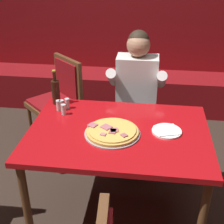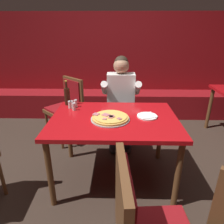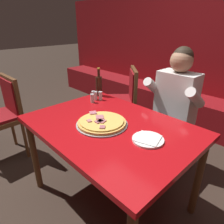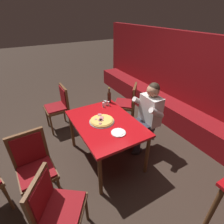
{
  "view_description": "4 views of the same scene",
  "coord_description": "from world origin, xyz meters",
  "px_view_note": "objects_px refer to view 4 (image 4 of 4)",
  "views": [
    {
      "loc": [
        0.19,
        -1.88,
        1.92
      ],
      "look_at": [
        -0.06,
        0.11,
        0.85
      ],
      "focal_mm": 50.0,
      "sensor_mm": 36.0,
      "label": 1
    },
    {
      "loc": [
        0.02,
        -1.86,
        1.59
      ],
      "look_at": [
        -0.03,
        0.25,
        0.72
      ],
      "focal_mm": 32.0,
      "sensor_mm": 36.0,
      "label": 2
    },
    {
      "loc": [
        0.99,
        -0.92,
        1.47
      ],
      "look_at": [
        -0.21,
        0.22,
        0.73
      ],
      "focal_mm": 32.0,
      "sensor_mm": 36.0,
      "label": 3
    },
    {
      "loc": [
        2.02,
        -1.03,
        2.29
      ],
      "look_at": [
        0.09,
        0.06,
        0.97
      ],
      "focal_mm": 28.0,
      "sensor_mm": 36.0,
      "label": 4
    }
  ],
  "objects_px": {
    "plate_white_paper": "(118,133)",
    "diner_seated_blue_shirt": "(146,115)",
    "beer_bottle": "(109,97)",
    "dining_chair_near_right": "(128,102)",
    "shaker_black_pepper": "(108,104)",
    "shaker_parmesan": "(106,103)",
    "pizza": "(102,121)",
    "dining_chair_far_left": "(59,104)",
    "shaker_red_pepper_flakes": "(103,105)",
    "main_dining_table": "(106,126)",
    "dining_chair_near_left": "(34,164)",
    "shaker_oregano": "(105,103)",
    "dining_chair_far_right": "(55,205)"
  },
  "relations": [
    {
      "from": "plate_white_paper",
      "to": "diner_seated_blue_shirt",
      "type": "distance_m",
      "value": 0.77
    },
    {
      "from": "beer_bottle",
      "to": "dining_chair_near_right",
      "type": "bearing_deg",
      "value": 105.4
    },
    {
      "from": "shaker_black_pepper",
      "to": "shaker_parmesan",
      "type": "height_order",
      "value": "same"
    },
    {
      "from": "pizza",
      "to": "shaker_parmesan",
      "type": "distance_m",
      "value": 0.54
    },
    {
      "from": "dining_chair_far_left",
      "to": "dining_chair_near_right",
      "type": "relative_size",
      "value": 1.01
    },
    {
      "from": "dining_chair_near_right",
      "to": "shaker_red_pepper_flakes",
      "type": "bearing_deg",
      "value": -70.25
    },
    {
      "from": "shaker_red_pepper_flakes",
      "to": "dining_chair_far_left",
      "type": "bearing_deg",
      "value": -145.4
    },
    {
      "from": "main_dining_table",
      "to": "plate_white_paper",
      "type": "xyz_separation_m",
      "value": [
        0.34,
        0.03,
        0.09
      ]
    },
    {
      "from": "beer_bottle",
      "to": "shaker_black_pepper",
      "type": "bearing_deg",
      "value": -34.92
    },
    {
      "from": "main_dining_table",
      "to": "shaker_parmesan",
      "type": "xyz_separation_m",
      "value": [
        -0.48,
        0.26,
        0.12
      ]
    },
    {
      "from": "pizza",
      "to": "dining_chair_near_left",
      "type": "height_order",
      "value": "dining_chair_near_left"
    },
    {
      "from": "shaker_oregano",
      "to": "dining_chair_near_left",
      "type": "relative_size",
      "value": 0.08
    },
    {
      "from": "shaker_parmesan",
      "to": "shaker_red_pepper_flakes",
      "type": "relative_size",
      "value": 1.0
    },
    {
      "from": "shaker_oregano",
      "to": "diner_seated_blue_shirt",
      "type": "bearing_deg",
      "value": 39.98
    },
    {
      "from": "main_dining_table",
      "to": "shaker_parmesan",
      "type": "distance_m",
      "value": 0.56
    },
    {
      "from": "pizza",
      "to": "plate_white_paper",
      "type": "xyz_separation_m",
      "value": [
        0.38,
        0.07,
        -0.01
      ]
    },
    {
      "from": "diner_seated_blue_shirt",
      "to": "dining_chair_near_left",
      "type": "xyz_separation_m",
      "value": [
        0.09,
        -1.87,
        -0.11
      ]
    },
    {
      "from": "shaker_parmesan",
      "to": "dining_chair_far_left",
      "type": "relative_size",
      "value": 0.09
    },
    {
      "from": "dining_chair_far_right",
      "to": "plate_white_paper",
      "type": "bearing_deg",
      "value": 114.43
    },
    {
      "from": "beer_bottle",
      "to": "shaker_black_pepper",
      "type": "relative_size",
      "value": 3.4
    },
    {
      "from": "main_dining_table",
      "to": "dining_chair_near_left",
      "type": "xyz_separation_m",
      "value": [
        0.17,
        -1.12,
        -0.08
      ]
    },
    {
      "from": "shaker_red_pepper_flakes",
      "to": "plate_white_paper",
      "type": "bearing_deg",
      "value": -11.71
    },
    {
      "from": "main_dining_table",
      "to": "dining_chair_near_right",
      "type": "xyz_separation_m",
      "value": [
        -0.71,
        0.92,
        -0.12
      ]
    },
    {
      "from": "shaker_red_pepper_flakes",
      "to": "dining_chair_near_right",
      "type": "distance_m",
      "value": 0.81
    },
    {
      "from": "dining_chair_near_right",
      "to": "dining_chair_far_right",
      "type": "bearing_deg",
      "value": -51.86
    },
    {
      "from": "shaker_black_pepper",
      "to": "dining_chair_far_right",
      "type": "height_order",
      "value": "dining_chair_far_right"
    },
    {
      "from": "main_dining_table",
      "to": "pizza",
      "type": "bearing_deg",
      "value": -128.93
    },
    {
      "from": "beer_bottle",
      "to": "dining_chair_far_left",
      "type": "distance_m",
      "value": 1.12
    },
    {
      "from": "pizza",
      "to": "diner_seated_blue_shirt",
      "type": "xyz_separation_m",
      "value": [
        0.12,
        0.8,
        -0.07
      ]
    },
    {
      "from": "main_dining_table",
      "to": "dining_chair_far_left",
      "type": "height_order",
      "value": "dining_chair_far_left"
    },
    {
      "from": "shaker_red_pepper_flakes",
      "to": "diner_seated_blue_shirt",
      "type": "xyz_separation_m",
      "value": [
        0.53,
        0.56,
        -0.09
      ]
    },
    {
      "from": "dining_chair_near_right",
      "to": "dining_chair_near_left",
      "type": "relative_size",
      "value": 0.92
    },
    {
      "from": "pizza",
      "to": "shaker_red_pepper_flakes",
      "type": "distance_m",
      "value": 0.47
    },
    {
      "from": "main_dining_table",
      "to": "plate_white_paper",
      "type": "height_order",
      "value": "plate_white_paper"
    },
    {
      "from": "main_dining_table",
      "to": "dining_chair_near_left",
      "type": "height_order",
      "value": "dining_chair_near_left"
    },
    {
      "from": "main_dining_table",
      "to": "plate_white_paper",
      "type": "bearing_deg",
      "value": 4.43
    },
    {
      "from": "shaker_black_pepper",
      "to": "dining_chair_near_right",
      "type": "height_order",
      "value": "dining_chair_near_right"
    },
    {
      "from": "dining_chair_far_left",
      "to": "dining_chair_near_left",
      "type": "height_order",
      "value": "dining_chair_near_left"
    },
    {
      "from": "shaker_parmesan",
      "to": "diner_seated_blue_shirt",
      "type": "bearing_deg",
      "value": 40.89
    },
    {
      "from": "main_dining_table",
      "to": "dining_chair_far_right",
      "type": "distance_m",
      "value": 1.32
    },
    {
      "from": "dining_chair_near_right",
      "to": "main_dining_table",
      "type": "bearing_deg",
      "value": -52.33
    },
    {
      "from": "pizza",
      "to": "plate_white_paper",
      "type": "bearing_deg",
      "value": 11.0
    },
    {
      "from": "beer_bottle",
      "to": "dining_chair_far_right",
      "type": "xyz_separation_m",
      "value": [
        1.38,
        -1.4,
        -0.31
      ]
    },
    {
      "from": "shaker_black_pepper",
      "to": "diner_seated_blue_shirt",
      "type": "xyz_separation_m",
      "value": [
        0.53,
        0.45,
        -0.09
      ]
    },
    {
      "from": "shaker_oregano",
      "to": "shaker_black_pepper",
      "type": "distance_m",
      "value": 0.07
    },
    {
      "from": "pizza",
      "to": "dining_chair_far_right",
      "type": "bearing_deg",
      "value": -48.84
    },
    {
      "from": "shaker_oregano",
      "to": "diner_seated_blue_shirt",
      "type": "distance_m",
      "value": 0.78
    },
    {
      "from": "shaker_black_pepper",
      "to": "diner_seated_blue_shirt",
      "type": "bearing_deg",
      "value": 40.62
    },
    {
      "from": "diner_seated_blue_shirt",
      "to": "dining_chair_near_right",
      "type": "distance_m",
      "value": 0.82
    },
    {
      "from": "plate_white_paper",
      "to": "shaker_oregano",
      "type": "distance_m",
      "value": 0.88
    }
  ]
}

